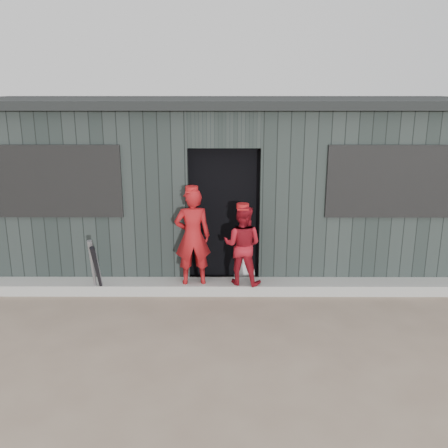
{
  "coord_description": "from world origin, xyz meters",
  "views": [
    {
      "loc": [
        0.02,
        -4.72,
        2.82
      ],
      "look_at": [
        0.0,
        1.8,
        1.0
      ],
      "focal_mm": 40.0,
      "sensor_mm": 36.0,
      "label": 1
    }
  ],
  "objects_px": {
    "bat_left": "(93,268)",
    "dugout": "(224,180)",
    "bat_right": "(97,272)",
    "player_red_left": "(193,237)",
    "player_red_right": "(242,245)",
    "player_grey_back": "(243,239)",
    "bat_mid": "(99,273)"
  },
  "relations": [
    {
      "from": "bat_left",
      "to": "dugout",
      "type": "relative_size",
      "value": 0.1
    },
    {
      "from": "bat_right",
      "to": "player_red_left",
      "type": "relative_size",
      "value": 0.61
    },
    {
      "from": "bat_left",
      "to": "player_red_right",
      "type": "height_order",
      "value": "player_red_right"
    },
    {
      "from": "player_red_left",
      "to": "bat_right",
      "type": "bearing_deg",
      "value": 1.91
    },
    {
      "from": "player_red_left",
      "to": "player_grey_back",
      "type": "distance_m",
      "value": 0.89
    },
    {
      "from": "player_grey_back",
      "to": "bat_left",
      "type": "bearing_deg",
      "value": 28.6
    },
    {
      "from": "player_red_right",
      "to": "player_grey_back",
      "type": "bearing_deg",
      "value": -77.04
    },
    {
      "from": "bat_mid",
      "to": "player_red_right",
      "type": "distance_m",
      "value": 2.0
    },
    {
      "from": "bat_left",
      "to": "player_grey_back",
      "type": "bearing_deg",
      "value": 17.99
    },
    {
      "from": "player_grey_back",
      "to": "dugout",
      "type": "height_order",
      "value": "dugout"
    },
    {
      "from": "bat_left",
      "to": "player_red_right",
      "type": "bearing_deg",
      "value": 4.47
    },
    {
      "from": "player_red_left",
      "to": "player_grey_back",
      "type": "bearing_deg",
      "value": -151.89
    },
    {
      "from": "player_red_left",
      "to": "player_red_right",
      "type": "relative_size",
      "value": 1.21
    },
    {
      "from": "bat_left",
      "to": "bat_right",
      "type": "relative_size",
      "value": 1.04
    },
    {
      "from": "bat_left",
      "to": "dugout",
      "type": "xyz_separation_m",
      "value": [
        1.78,
        1.88,
        0.86
      ]
    },
    {
      "from": "player_red_left",
      "to": "player_red_right",
      "type": "height_order",
      "value": "player_red_left"
    },
    {
      "from": "bat_left",
      "to": "bat_mid",
      "type": "relative_size",
      "value": 1.2
    },
    {
      "from": "bat_right",
      "to": "player_red_right",
      "type": "relative_size",
      "value": 0.74
    },
    {
      "from": "player_red_left",
      "to": "player_grey_back",
      "type": "xyz_separation_m",
      "value": [
        0.71,
        0.51,
        -0.19
      ]
    },
    {
      "from": "bat_right",
      "to": "player_grey_back",
      "type": "relative_size",
      "value": 0.65
    },
    {
      "from": "bat_mid",
      "to": "player_red_left",
      "type": "distance_m",
      "value": 1.37
    },
    {
      "from": "bat_right",
      "to": "player_red_right",
      "type": "bearing_deg",
      "value": 6.2
    },
    {
      "from": "player_red_left",
      "to": "bat_left",
      "type": "bearing_deg",
      "value": -0.84
    },
    {
      "from": "bat_mid",
      "to": "bat_left",
      "type": "bearing_deg",
      "value": -168.92
    },
    {
      "from": "bat_left",
      "to": "bat_right",
      "type": "bearing_deg",
      "value": -37.59
    },
    {
      "from": "bat_left",
      "to": "bat_mid",
      "type": "distance_m",
      "value": 0.1
    },
    {
      "from": "bat_left",
      "to": "player_red_right",
      "type": "distance_m",
      "value": 2.05
    },
    {
      "from": "player_grey_back",
      "to": "dugout",
      "type": "bearing_deg",
      "value": -66.52
    },
    {
      "from": "player_red_left",
      "to": "dugout",
      "type": "xyz_separation_m",
      "value": [
        0.43,
        1.72,
        0.46
      ]
    },
    {
      "from": "bat_mid",
      "to": "bat_right",
      "type": "relative_size",
      "value": 0.87
    },
    {
      "from": "bat_right",
      "to": "player_red_right",
      "type": "height_order",
      "value": "player_red_right"
    },
    {
      "from": "player_grey_back",
      "to": "dugout",
      "type": "relative_size",
      "value": 0.15
    }
  ]
}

